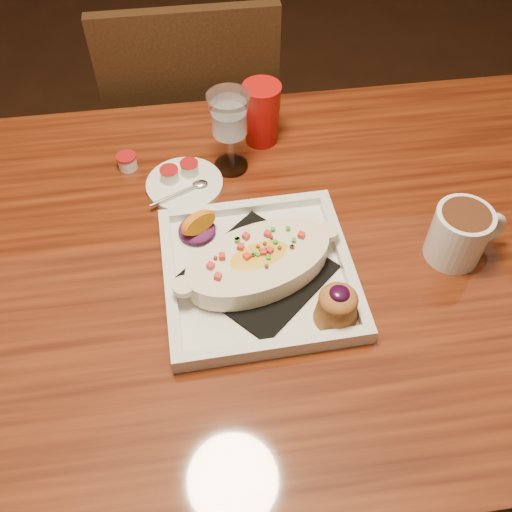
{
  "coord_description": "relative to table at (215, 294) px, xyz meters",
  "views": [
    {
      "loc": [
        -0.01,
        -0.61,
        1.51
      ],
      "look_at": [
        0.07,
        -0.02,
        0.77
      ],
      "focal_mm": 40.0,
      "sensor_mm": 36.0,
      "label": 1
    }
  ],
  "objects": [
    {
      "name": "chair_far",
      "position": [
        -0.0,
        0.63,
        -0.15
      ],
      "size": [
        0.42,
        0.42,
        0.93
      ],
      "rotation": [
        0.0,
        0.0,
        3.14
      ],
      "color": "black",
      "rests_on": "floor"
    },
    {
      "name": "red_tumbler",
      "position": [
        0.13,
        0.3,
        0.16
      ],
      "size": [
        0.08,
        0.08,
        0.13
      ],
      "primitive_type": "cone",
      "color": "#B40F0C",
      "rests_on": "table"
    },
    {
      "name": "saucer",
      "position": [
        -0.04,
        0.19,
        0.11
      ],
      "size": [
        0.14,
        0.14,
        0.1
      ],
      "color": "silver",
      "rests_on": "table"
    },
    {
      "name": "plate",
      "position": [
        0.08,
        -0.05,
        0.13
      ],
      "size": [
        0.31,
        0.31,
        0.08
      ],
      "rotation": [
        0.0,
        0.0,
        0.03
      ],
      "color": "silver",
      "rests_on": "table"
    },
    {
      "name": "creamer_loose",
      "position": [
        -0.14,
        0.26,
        0.11
      ],
      "size": [
        0.04,
        0.04,
        0.03
      ],
      "color": "silver",
      "rests_on": "table"
    },
    {
      "name": "floor",
      "position": [
        0.0,
        0.0,
        -0.65
      ],
      "size": [
        7.0,
        7.0,
        0.0
      ],
      "primitive_type": "plane",
      "color": "black",
      "rests_on": "ground"
    },
    {
      "name": "table",
      "position": [
        0.0,
        0.0,
        0.0
      ],
      "size": [
        1.5,
        0.9,
        0.75
      ],
      "color": "maroon",
      "rests_on": "floor"
    },
    {
      "name": "coffee_mug",
      "position": [
        0.41,
        -0.04,
        0.15
      ],
      "size": [
        0.13,
        0.09,
        0.1
      ],
      "rotation": [
        0.0,
        0.0,
        0.12
      ],
      "color": "silver",
      "rests_on": "table"
    },
    {
      "name": "goblet",
      "position": [
        0.06,
        0.23,
        0.21
      ],
      "size": [
        0.08,
        0.08,
        0.16
      ],
      "color": "silver",
      "rests_on": "table"
    }
  ]
}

